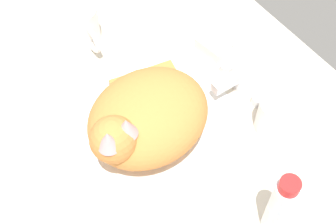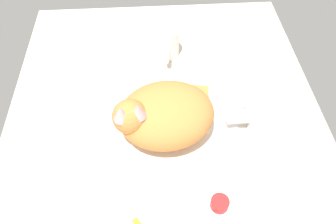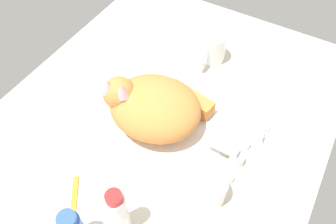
# 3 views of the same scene
# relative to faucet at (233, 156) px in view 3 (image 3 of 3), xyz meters

# --- Properties ---
(ground_plane) EXTENTS (1.10, 0.83, 0.03)m
(ground_plane) POSITION_rel_faucet_xyz_m (0.00, -0.21, -0.04)
(ground_plane) COLOR beige
(sink_basin) EXTENTS (0.36, 0.36, 0.01)m
(sink_basin) POSITION_rel_faucet_xyz_m (0.00, -0.21, -0.02)
(sink_basin) COLOR white
(sink_basin) RESTS_ON ground_plane
(faucet) EXTENTS (0.13, 0.09, 0.05)m
(faucet) POSITION_rel_faucet_xyz_m (0.00, 0.00, 0.00)
(faucet) COLOR silver
(faucet) RESTS_ON ground_plane
(cat) EXTENTS (0.24, 0.25, 0.14)m
(cat) POSITION_rel_faucet_xyz_m (-0.00, -0.22, 0.05)
(cat) COLOR #D17F3D
(cat) RESTS_ON sink_basin
(coffee_mug) EXTENTS (0.12, 0.08, 0.09)m
(coffee_mug) POSITION_rel_faucet_xyz_m (-0.29, -0.19, 0.02)
(coffee_mug) COLOR white
(coffee_mug) RESTS_ON ground_plane
(rinse_cup) EXTENTS (0.07, 0.07, 0.08)m
(rinse_cup) POSITION_rel_faucet_xyz_m (0.11, -0.01, 0.02)
(rinse_cup) COLOR white
(rinse_cup) RESTS_ON ground_plane
(soap_dish) EXTENTS (0.09, 0.06, 0.01)m
(soap_dish) POSITION_rel_faucet_xyz_m (-0.10, 0.02, -0.02)
(soap_dish) COLOR white
(soap_dish) RESTS_ON ground_plane
(soap_bar) EXTENTS (0.07, 0.06, 0.03)m
(soap_bar) POSITION_rel_faucet_xyz_m (-0.10, 0.02, 0.00)
(soap_bar) COLOR silver
(soap_bar) RESTS_ON soap_dish
(toothpaste_bottle) EXTENTS (0.04, 0.04, 0.15)m
(toothpaste_bottle) POSITION_rel_faucet_xyz_m (0.26, -0.14, 0.05)
(toothpaste_bottle) COLOR white
(toothpaste_bottle) RESTS_ON ground_plane
(toothbrush) EXTENTS (0.13, 0.10, 0.02)m
(toothbrush) POSITION_rel_faucet_xyz_m (0.29, -0.25, -0.02)
(toothbrush) COLOR orange
(toothbrush) RESTS_ON ground_plane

